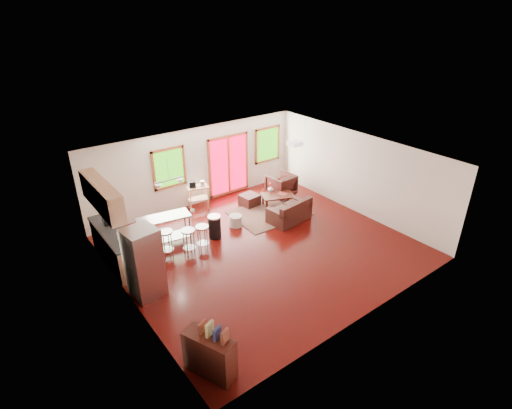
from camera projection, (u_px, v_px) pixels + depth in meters
floor at (262, 247)px, 11.10m from camera, size 7.50×7.00×0.02m
ceiling at (263, 158)px, 9.93m from camera, size 7.50×7.00×0.02m
back_wall at (197, 167)px, 13.02m from camera, size 7.50×0.02×2.60m
left_wall at (124, 253)px, 8.49m from camera, size 0.02×7.00×2.60m
right_wall at (357, 173)px, 12.54m from camera, size 0.02×7.00×2.60m
front_wall at (370, 268)px, 8.01m from camera, size 7.50×0.02×2.60m
window_left at (169, 168)px, 12.36m from camera, size 1.10×0.05×1.30m
french_doors at (229, 165)px, 13.72m from camera, size 1.60×0.05×2.10m
window_right at (267, 144)px, 14.46m from camera, size 1.10×0.05×1.30m
rug at (269, 213)px, 12.88m from camera, size 2.39×1.88×0.02m
loveseat at (290, 213)px, 12.33m from camera, size 1.40×0.90×0.71m
coffee_table at (278, 196)px, 13.18m from camera, size 1.21×0.98×0.42m
armchair at (281, 184)px, 13.94m from camera, size 0.89×0.84×0.86m
ottoman at (249, 200)px, 13.35m from camera, size 0.60×0.60×0.37m
pouf at (236, 221)px, 12.09m from camera, size 0.49×0.49×0.34m
vase at (271, 188)px, 13.40m from camera, size 0.20×0.21×0.33m
book at (281, 191)px, 13.07m from camera, size 0.23×0.10×0.31m
cabinets at (112, 232)px, 10.02m from camera, size 0.64×2.24×2.30m
refrigerator at (144, 263)px, 8.94m from camera, size 0.77×0.74×1.71m
island at (164, 226)px, 10.90m from camera, size 1.50×0.79×0.90m
cup at (193, 210)px, 10.89m from camera, size 0.12×0.10×0.12m
bar_stool_a at (166, 238)px, 10.38m from camera, size 0.40×0.40×0.80m
bar_stool_b at (188, 236)px, 10.47m from camera, size 0.39×0.39×0.78m
bar_stool_c at (202, 233)px, 10.70m from camera, size 0.42×0.42×0.75m
trash_can at (215, 227)px, 11.42m from camera, size 0.48×0.48×0.69m
kitchen_cart at (197, 190)px, 12.86m from camera, size 0.76×0.60×1.01m
bookshelf at (210, 354)px, 7.12m from camera, size 0.71×1.03×1.13m
ceiling_flush at (295, 143)px, 11.25m from camera, size 0.35×0.35×0.12m
pendant_light at (169, 184)px, 10.30m from camera, size 0.80×0.18×0.79m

